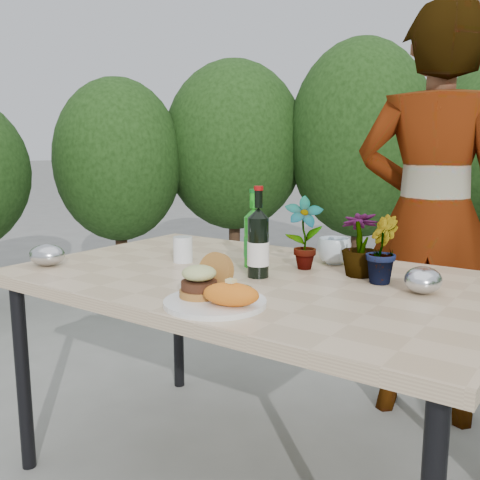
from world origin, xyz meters
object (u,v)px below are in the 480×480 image
Objects in this scene: wine_bottle at (258,244)px; patio_table at (254,291)px; dinner_plate at (215,303)px; person at (431,219)px.

patio_table is at bearing 128.87° from wine_bottle.
wine_bottle reaches higher than patio_table.
patio_table is 0.37m from dinner_plate.
person is at bearing 67.78° from patio_table.
patio_table is 0.92× the size of person.
wine_bottle is (0.03, -0.02, 0.17)m from patio_table.
wine_bottle is at bearing -29.05° from patio_table.
patio_table is at bearing 56.51° from person.
person reaches higher than wine_bottle.
patio_table is 5.71× the size of dinner_plate.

